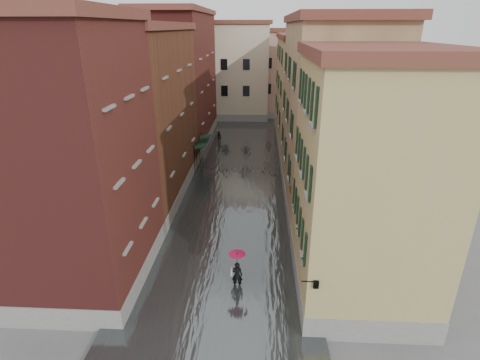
# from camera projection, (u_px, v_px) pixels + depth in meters

# --- Properties ---
(ground) EXTENTS (120.00, 120.00, 0.00)m
(ground) POSITION_uv_depth(u_px,v_px,m) (224.00, 258.00, 22.13)
(ground) COLOR #5A5A5D
(ground) RESTS_ON ground
(floodwater) EXTENTS (10.00, 60.00, 0.20)m
(floodwater) POSITION_uv_depth(u_px,v_px,m) (237.00, 176.00, 34.10)
(floodwater) COLOR #424849
(floodwater) RESTS_ON ground
(building_left_near) EXTENTS (6.00, 8.00, 13.00)m
(building_left_near) POSITION_uv_depth(u_px,v_px,m) (75.00, 164.00, 18.15)
(building_left_near) COLOR maroon
(building_left_near) RESTS_ON ground
(building_left_mid) EXTENTS (6.00, 14.00, 12.50)m
(building_left_mid) POSITION_uv_depth(u_px,v_px,m) (142.00, 118.00, 28.41)
(building_left_mid) COLOR brown
(building_left_mid) RESTS_ON ground
(building_left_far) EXTENTS (6.00, 16.00, 14.00)m
(building_left_far) POSITION_uv_depth(u_px,v_px,m) (181.00, 81.00, 41.97)
(building_left_far) COLOR maroon
(building_left_far) RESTS_ON ground
(building_right_near) EXTENTS (6.00, 8.00, 11.50)m
(building_right_near) POSITION_uv_depth(u_px,v_px,m) (365.00, 185.00, 17.75)
(building_right_near) COLOR tan
(building_right_near) RESTS_ON ground
(building_right_mid) EXTENTS (6.00, 14.00, 13.00)m
(building_right_mid) POSITION_uv_depth(u_px,v_px,m) (328.00, 117.00, 27.62)
(building_right_mid) COLOR tan
(building_right_mid) RESTS_ON ground
(building_right_far) EXTENTS (6.00, 16.00, 11.50)m
(building_right_far) POSITION_uv_depth(u_px,v_px,m) (306.00, 94.00, 41.76)
(building_right_far) COLOR tan
(building_right_far) RESTS_ON ground
(building_end_cream) EXTENTS (12.00, 9.00, 13.00)m
(building_end_cream) POSITION_uv_depth(u_px,v_px,m) (227.00, 72.00, 54.90)
(building_end_cream) COLOR beige
(building_end_cream) RESTS_ON ground
(building_end_pink) EXTENTS (10.00, 9.00, 12.00)m
(building_end_pink) POSITION_uv_depth(u_px,v_px,m) (288.00, 74.00, 56.49)
(building_end_pink) COLOR tan
(building_end_pink) RESTS_ON ground
(awning_near) EXTENTS (1.09, 3.21, 2.80)m
(awning_near) POSITION_uv_depth(u_px,v_px,m) (202.00, 144.00, 35.11)
(awning_near) COLOR black
(awning_near) RESTS_ON ground
(awning_far) EXTENTS (1.09, 3.36, 2.80)m
(awning_far) POSITION_uv_depth(u_px,v_px,m) (204.00, 140.00, 36.32)
(awning_far) COLOR black
(awning_far) RESTS_ON ground
(wall_lantern) EXTENTS (0.71, 0.22, 0.35)m
(wall_lantern) POSITION_uv_depth(u_px,v_px,m) (315.00, 284.00, 15.23)
(wall_lantern) COLOR black
(wall_lantern) RESTS_ON ground
(window_planters) EXTENTS (0.59, 8.65, 0.84)m
(window_planters) POSITION_uv_depth(u_px,v_px,m) (299.00, 214.00, 19.84)
(window_planters) COLOR brown
(window_planters) RESTS_ON ground
(pedestrian_main) EXTENTS (0.90, 0.90, 2.06)m
(pedestrian_main) POSITION_uv_depth(u_px,v_px,m) (237.00, 268.00, 19.20)
(pedestrian_main) COLOR black
(pedestrian_main) RESTS_ON ground
(pedestrian_far) EXTENTS (0.85, 0.77, 1.43)m
(pedestrian_far) POSITION_uv_depth(u_px,v_px,m) (219.00, 137.00, 43.64)
(pedestrian_far) COLOR black
(pedestrian_far) RESTS_ON ground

